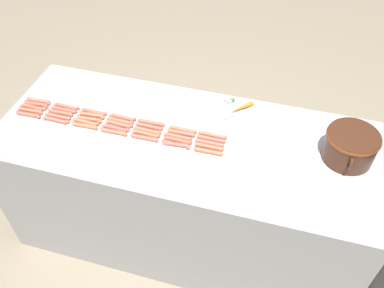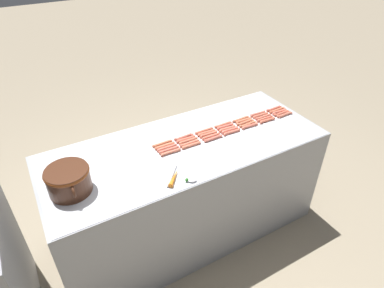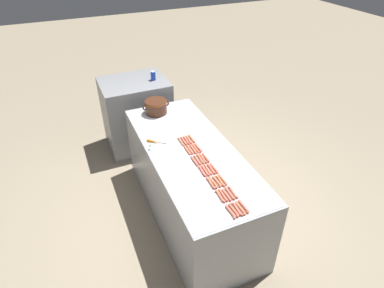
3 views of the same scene
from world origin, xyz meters
The scene contains 40 objects.
ground_plane centered at (0.00, 0.00, 0.00)m, with size 20.00×20.00×0.00m, color gray.
griddle_counter centered at (0.00, 0.00, 0.46)m, with size 0.86×2.13×0.92m.
hot_dog_0 centered at (-0.05, -0.93, 0.93)m, with size 0.03×0.16×0.02m.
hot_dog_1 centered at (-0.04, -0.74, 0.93)m, with size 0.03×0.16×0.02m.
hot_dog_2 centered at (-0.04, -0.56, 0.93)m, with size 0.03×0.16×0.02m.
hot_dog_3 centered at (-0.04, -0.38, 0.93)m, with size 0.03×0.16×0.02m.
hot_dog_4 centered at (-0.05, -0.21, 0.93)m, with size 0.03×0.16×0.02m.
hot_dog_5 centered at (-0.04, -0.02, 0.93)m, with size 0.03×0.16×0.02m.
hot_dog_6 centered at (-0.04, 0.15, 0.93)m, with size 0.03×0.16×0.02m.
hot_dog_7 centered at (-0.02, -0.92, 0.93)m, with size 0.03×0.16×0.02m.
hot_dog_8 centered at (-0.01, -0.74, 0.93)m, with size 0.02×0.16×0.02m.
hot_dog_9 centered at (-0.02, -0.56, 0.93)m, with size 0.03×0.16×0.02m.
hot_dog_10 centered at (-0.01, -0.39, 0.93)m, with size 0.03×0.16×0.02m.
hot_dog_11 centered at (-0.02, -0.21, 0.93)m, with size 0.03×0.16×0.02m.
hot_dog_12 centered at (-0.01, -0.02, 0.93)m, with size 0.03×0.16×0.02m.
hot_dog_13 centered at (-0.01, 0.15, 0.93)m, with size 0.02×0.16×0.02m.
hot_dog_14 centered at (0.02, -0.92, 0.93)m, with size 0.03×0.16×0.02m.
hot_dog_15 centered at (0.01, -0.75, 0.93)m, with size 0.03×0.16×0.02m.
hot_dog_16 centered at (0.02, -0.56, 0.93)m, with size 0.03×0.16×0.02m.
hot_dog_17 centered at (0.01, -0.38, 0.93)m, with size 0.03×0.16×0.02m.
hot_dog_18 centered at (0.02, -0.21, 0.93)m, with size 0.03×0.16×0.02m.
hot_dog_19 centered at (0.02, -0.03, 0.93)m, with size 0.03×0.16×0.02m.
hot_dog_20 centered at (0.02, 0.15, 0.93)m, with size 0.03×0.16×0.02m.
hot_dog_21 centered at (0.05, -0.93, 0.93)m, with size 0.03×0.16×0.02m.
hot_dog_22 centered at (0.05, -0.74, 0.93)m, with size 0.03×0.16×0.02m.
hot_dog_23 centered at (0.05, -0.57, 0.93)m, with size 0.03×0.16×0.02m.
hot_dog_24 centered at (0.05, -0.38, 0.93)m, with size 0.03×0.16×0.02m.
hot_dog_25 centered at (0.05, -0.21, 0.93)m, with size 0.03×0.16×0.02m.
hot_dog_26 centered at (0.05, -0.02, 0.93)m, with size 0.03×0.16×0.02m.
hot_dog_27 centered at (0.05, 0.15, 0.93)m, with size 0.02×0.16×0.02m.
hot_dog_28 centered at (0.08, -0.92, 0.93)m, with size 0.03×0.16×0.02m.
hot_dog_29 centered at (0.08, -0.74, 0.93)m, with size 0.03×0.16×0.02m.
hot_dog_30 centered at (0.08, -0.56, 0.93)m, with size 0.03×0.16×0.02m.
hot_dog_31 centered at (0.08, -0.39, 0.93)m, with size 0.03×0.16×0.02m.
hot_dog_32 centered at (0.08, -0.20, 0.93)m, with size 0.02×0.16×0.02m.
hot_dog_33 centered at (0.08, -0.02, 0.93)m, with size 0.03×0.16×0.02m.
hot_dog_34 centered at (0.08, 0.16, 0.93)m, with size 0.03×0.16×0.02m.
bean_pot centered at (-0.08, 0.86, 1.01)m, with size 0.34×0.27×0.17m.
serving_spoon centered at (-0.34, 0.20, 0.92)m, with size 0.23×0.21×0.02m.
carrot centered at (-0.31, 0.25, 0.93)m, with size 0.15×0.14×0.03m.
Camera 1 is at (1.51, 0.47, 2.48)m, focal length 37.93 mm.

